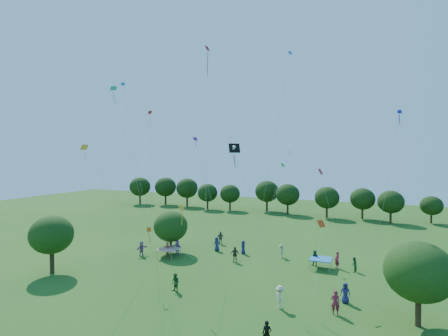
# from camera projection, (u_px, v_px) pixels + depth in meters

# --- Properties ---
(near_tree_west) EXTENTS (4.37, 4.37, 5.96)m
(near_tree_west) POSITION_uv_depth(u_px,v_px,m) (52.00, 235.00, 36.00)
(near_tree_west) COLOR #422B19
(near_tree_west) RESTS_ON ground
(near_tree_north) EXTENTS (4.24, 4.24, 5.23)m
(near_tree_north) POSITION_uv_depth(u_px,v_px,m) (171.00, 226.00, 43.53)
(near_tree_north) COLOR #422B19
(near_tree_north) RESTS_ON ground
(near_tree_east) EXTENTS (4.73, 4.73, 6.07)m
(near_tree_east) POSITION_uv_depth(u_px,v_px,m) (419.00, 272.00, 24.75)
(near_tree_east) COLOR #422B19
(near_tree_east) RESTS_ON ground
(treeline) EXTENTS (88.01, 8.77, 6.77)m
(treeline) POSITION_uv_depth(u_px,v_px,m) (298.00, 195.00, 71.39)
(treeline) COLOR #422B19
(treeline) RESTS_ON ground
(tent_red_stripe) EXTENTS (2.20, 2.20, 1.10)m
(tent_red_stripe) POSITION_uv_depth(u_px,v_px,m) (169.00, 249.00, 41.41)
(tent_red_stripe) COLOR red
(tent_red_stripe) RESTS_ON ground
(tent_blue) EXTENTS (2.20, 2.20, 1.10)m
(tent_blue) POSITION_uv_depth(u_px,v_px,m) (321.00, 259.00, 37.50)
(tent_blue) COLOR #1D73BD
(tent_blue) RESTS_ON ground
(man_in_black) EXTENTS (0.68, 0.51, 1.64)m
(man_in_black) POSITION_uv_depth(u_px,v_px,m) (267.00, 334.00, 22.19)
(man_in_black) COLOR black
(man_in_black) RESTS_ON ground
(crowd_person_0) EXTENTS (0.86, 0.50, 1.68)m
(crowd_person_0) POSITION_uv_depth(u_px,v_px,m) (345.00, 293.00, 28.76)
(crowd_person_0) COLOR navy
(crowd_person_0) RESTS_ON ground
(crowd_person_1) EXTENTS (0.77, 0.80, 1.82)m
(crowd_person_1) POSITION_uv_depth(u_px,v_px,m) (337.00, 260.00, 37.52)
(crowd_person_1) COLOR #9E1C3B
(crowd_person_1) RESTS_ON ground
(crowd_person_2) EXTENTS (0.90, 0.66, 1.64)m
(crowd_person_2) POSITION_uv_depth(u_px,v_px,m) (175.00, 283.00, 31.12)
(crowd_person_2) COLOR #275624
(crowd_person_2) RESTS_ON ground
(crowd_person_3) EXTENTS (1.18, 1.25, 1.83)m
(crowd_person_3) POSITION_uv_depth(u_px,v_px,m) (280.00, 297.00, 27.75)
(crowd_person_3) COLOR beige
(crowd_person_3) RESTS_ON ground
(crowd_person_4) EXTENTS (1.08, 1.02, 1.74)m
(crowd_person_4) POSITION_uv_depth(u_px,v_px,m) (220.00, 238.00, 47.72)
(crowd_person_4) COLOR #3A312F
(crowd_person_4) RESTS_ON ground
(crowd_person_5) EXTENTS (1.75, 0.97, 1.77)m
(crowd_person_5) POSITION_uv_depth(u_px,v_px,m) (177.00, 247.00, 42.83)
(crowd_person_5) COLOR #975C9D
(crowd_person_5) RESTS_ON ground
(crowd_person_6) EXTENTS (0.62, 0.90, 1.65)m
(crowd_person_6) POSITION_uv_depth(u_px,v_px,m) (243.00, 247.00, 43.05)
(crowd_person_6) COLOR navy
(crowd_person_6) RESTS_ON ground
(crowd_person_7) EXTENTS (0.76, 0.55, 1.86)m
(crowd_person_7) POSITION_uv_depth(u_px,v_px,m) (335.00, 302.00, 26.71)
(crowd_person_7) COLOR maroon
(crowd_person_7) RESTS_ON ground
(crowd_person_8) EXTENTS (0.57, 0.83, 1.55)m
(crowd_person_8) POSITION_uv_depth(u_px,v_px,m) (354.00, 265.00, 36.40)
(crowd_person_8) COLOR #245529
(crowd_person_8) RESTS_ON ground
(crowd_person_9) EXTENTS (0.56, 1.08, 1.59)m
(crowd_person_9) POSITION_uv_depth(u_px,v_px,m) (281.00, 251.00, 41.46)
(crowd_person_9) COLOR #AC9889
(crowd_person_9) RESTS_ON ground
(crowd_person_10) EXTENTS (1.13, 0.73, 1.77)m
(crowd_person_10) POSITION_uv_depth(u_px,v_px,m) (235.00, 254.00, 39.73)
(crowd_person_10) COLOR #403A33
(crowd_person_10) RESTS_ON ground
(crowd_person_11) EXTENTS (0.94, 1.75, 1.78)m
(crowd_person_11) POSITION_uv_depth(u_px,v_px,m) (142.00, 249.00, 42.25)
(crowd_person_11) COLOR #9A5A97
(crowd_person_11) RESTS_ON ground
(crowd_person_12) EXTENTS (0.86, 1.00, 1.78)m
(crowd_person_12) POSITION_uv_depth(u_px,v_px,m) (217.00, 244.00, 44.44)
(crowd_person_12) COLOR navy
(crowd_person_12) RESTS_ON ground
(crowd_person_13) EXTENTS (0.82, 0.73, 1.84)m
(crowd_person_13) POSITION_uv_depth(u_px,v_px,m) (168.00, 249.00, 41.71)
(crowd_person_13) COLOR maroon
(crowd_person_13) RESTS_ON ground
(crowd_person_14) EXTENTS (0.94, 0.64, 1.74)m
(crowd_person_14) POSITION_uv_depth(u_px,v_px,m) (315.00, 258.00, 38.29)
(crowd_person_14) COLOR #224F2A
(crowd_person_14) RESTS_ON ground
(pirate_kite) EXTENTS (4.74, 1.03, 12.02)m
(pirate_kite) POSITION_uv_depth(u_px,v_px,m) (235.00, 151.00, 32.90)
(pirate_kite) COLOR black
(red_high_kite) EXTENTS (5.04, 10.55, 24.04)m
(red_high_kite) POSITION_uv_depth(u_px,v_px,m) (207.00, 87.00, 39.88)
(red_high_kite) COLOR red
(small_kite_0) EXTENTS (2.67, 0.80, 9.32)m
(small_kite_0) POSITION_uv_depth(u_px,v_px,m) (323.00, 180.00, 40.34)
(small_kite_0) COLOR red
(small_kite_1) EXTENTS (5.68, 3.20, 4.30)m
(small_kite_1) POSITION_uv_depth(u_px,v_px,m) (161.00, 239.00, 31.94)
(small_kite_1) COLOR #ED550C
(small_kite_2) EXTENTS (1.37, 9.27, 11.88)m
(small_kite_2) POSITION_uv_depth(u_px,v_px,m) (98.00, 169.00, 33.59)
(small_kite_2) COLOR orange
(small_kite_3) EXTENTS (2.72, 4.08, 18.35)m
(small_kite_3) POSITION_uv_depth(u_px,v_px,m) (121.00, 121.00, 38.02)
(small_kite_3) COLOR #1B9953
(small_kite_4) EXTENTS (4.55, 1.30, 22.24)m
(small_kite_4) POSITION_uv_depth(u_px,v_px,m) (278.00, 122.00, 39.14)
(small_kite_4) COLOR blue
(small_kite_5) EXTENTS (6.51, 4.59, 13.58)m
(small_kite_5) POSITION_uv_depth(u_px,v_px,m) (199.00, 155.00, 50.58)
(small_kite_5) COLOR #8F177E
(small_kite_6) EXTENTS (4.40, 1.27, 11.38)m
(small_kite_6) POSITION_uv_depth(u_px,v_px,m) (283.00, 173.00, 38.88)
(small_kite_6) COLOR white
(small_kite_7) EXTENTS (2.19, 2.63, 18.88)m
(small_kite_7) POSITION_uv_depth(u_px,v_px,m) (133.00, 141.00, 38.94)
(small_kite_7) COLOR #0B6EA8
(small_kite_8) EXTENTS (3.23, 4.02, 16.86)m
(small_kite_8) POSITION_uv_depth(u_px,v_px,m) (150.00, 142.00, 45.79)
(small_kite_8) COLOR red
(small_kite_9) EXTENTS (0.72, 3.69, 5.31)m
(small_kite_9) POSITION_uv_depth(u_px,v_px,m) (321.00, 230.00, 29.57)
(small_kite_9) COLOR #FF3E0D
(small_kite_10) EXTENTS (1.91, 4.37, 6.69)m
(small_kite_10) POSITION_uv_depth(u_px,v_px,m) (187.00, 219.00, 29.64)
(small_kite_10) COLOR #FFA116
(small_kite_11) EXTENTS (2.34, 3.53, 9.90)m
(small_kite_11) POSITION_uv_depth(u_px,v_px,m) (278.00, 182.00, 42.64)
(small_kite_11) COLOR #2D9B1C
(small_kite_12) EXTENTS (2.24, 2.37, 15.07)m
(small_kite_12) POSITION_uv_depth(u_px,v_px,m) (392.00, 159.00, 33.05)
(small_kite_12) COLOR #1913C6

